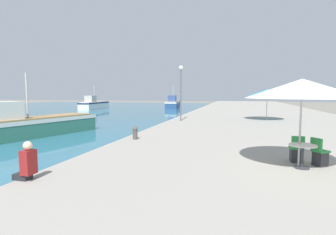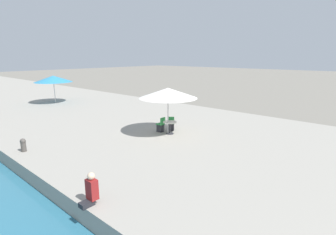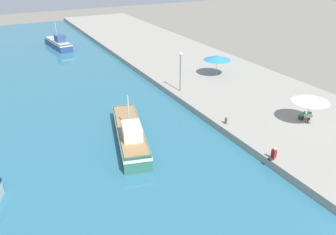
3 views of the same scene
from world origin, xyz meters
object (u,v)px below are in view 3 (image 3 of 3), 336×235
at_px(cafe_table, 308,118).
at_px(person_at_quay, 273,154).
at_px(cafe_umbrella_white, 217,58).
at_px(cafe_chair_left, 309,116).
at_px(fishing_boat_mid, 130,133).
at_px(cafe_chair_right, 301,117).
at_px(cafe_umbrella_pink, 311,98).
at_px(mooring_bollard, 226,120).
at_px(lamppost, 180,65).
at_px(fishing_boat_distant, 58,43).

bearing_deg(cafe_table, person_at_quay, -157.22).
bearing_deg(person_at_quay, cafe_umbrella_white, 66.95).
bearing_deg(cafe_table, cafe_chair_left, 34.65).
height_order(fishing_boat_mid, cafe_chair_right, fishing_boat_mid).
bearing_deg(cafe_chair_left, cafe_chair_right, -151.24).
relative_size(cafe_umbrella_pink, cafe_chair_left, 3.70).
bearing_deg(mooring_bollard, cafe_umbrella_white, 58.12).
xyz_separation_m(cafe_table, lamppost, (-6.52, 12.63, 2.56)).
relative_size(cafe_umbrella_white, mooring_bollard, 5.36).
relative_size(cafe_chair_right, person_at_quay, 0.87).
relative_size(fishing_boat_mid, fishing_boat_distant, 1.16).
height_order(fishing_boat_distant, cafe_umbrella_pink, fishing_boat_distant).
height_order(fishing_boat_mid, person_at_quay, fishing_boat_mid).
height_order(cafe_chair_left, mooring_bollard, cafe_chair_left).
bearing_deg(cafe_table, lamppost, 117.32).
relative_size(cafe_table, cafe_chair_right, 0.88).
bearing_deg(mooring_bollard, lamppost, 87.78).
bearing_deg(fishing_boat_mid, person_at_quay, -31.68).
height_order(person_at_quay, mooring_bollard, person_at_quay).
distance_m(cafe_umbrella_white, cafe_table, 15.38).
bearing_deg(lamppost, fishing_boat_distant, 104.98).
height_order(cafe_umbrella_white, cafe_chair_right, cafe_umbrella_white).
distance_m(fishing_boat_distant, lamppost, 30.71).
bearing_deg(cafe_umbrella_white, fishing_boat_distant, 119.01).
distance_m(cafe_umbrella_white, cafe_chair_right, 14.69).
distance_m(cafe_table, person_at_quay, 7.94).
relative_size(cafe_umbrella_pink, cafe_chair_right, 3.70).
xyz_separation_m(person_at_quay, lamppost, (0.80, 15.70, 2.63)).
bearing_deg(cafe_chair_right, person_at_quay, -154.66).
bearing_deg(cafe_chair_right, fishing_boat_distant, 107.00).
bearing_deg(cafe_chair_right, cafe_umbrella_pink, -96.77).
height_order(cafe_umbrella_white, person_at_quay, cafe_umbrella_white).
xyz_separation_m(cafe_chair_left, cafe_chair_right, (-0.62, 0.31, 0.00)).
relative_size(fishing_boat_distant, cafe_chair_right, 9.87).
bearing_deg(cafe_table, cafe_umbrella_white, 88.18).
height_order(cafe_umbrella_white, cafe_chair_left, cafe_umbrella_white).
relative_size(fishing_boat_distant, cafe_table, 11.22).
distance_m(fishing_boat_mid, lamppost, 11.81).
relative_size(cafe_umbrella_white, cafe_table, 4.38).
relative_size(mooring_bollard, lamppost, 0.14).
relative_size(cafe_chair_left, mooring_bollard, 1.39).
relative_size(cafe_chair_left, lamppost, 0.20).
xyz_separation_m(cafe_umbrella_pink, mooring_bollard, (-6.80, 3.34, -2.10)).
distance_m(fishing_boat_mid, cafe_chair_left, 17.00).
relative_size(cafe_table, person_at_quay, 0.76).
xyz_separation_m(cafe_chair_right, lamppost, (-6.50, 11.90, 2.77)).
relative_size(cafe_umbrella_pink, person_at_quay, 3.21).
bearing_deg(lamppost, cafe_umbrella_pink, -62.81).
distance_m(fishing_boat_mid, fishing_boat_distant, 36.55).
bearing_deg(cafe_table, cafe_chair_right, 92.17).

